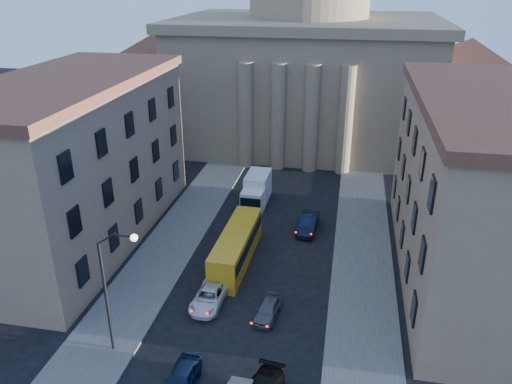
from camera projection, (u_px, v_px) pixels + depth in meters
The scene contains 12 objects.
sidewalk_left at pixel (156, 266), 41.69m from camera, with size 5.00×60.00×0.15m, color #504F49.
sidewalk_right at pixel (363, 288), 38.76m from camera, with size 5.00×60.00×0.15m, color #504F49.
church at pixel (307, 56), 69.09m from camera, with size 68.02×28.76×36.60m.
building_left at pixel (74, 161), 43.77m from camera, with size 11.60×26.60×14.70m.
building_right at pixel (485, 190), 37.91m from camera, with size 11.60×26.60×14.70m.
street_lamp at pixel (112, 283), 30.34m from camera, with size 2.62×0.44×8.83m.
car_left_near at pixel (181, 379), 29.34m from camera, with size 1.63×4.06×1.38m, color #0E1A33.
car_left_mid at pixel (209, 297), 36.80m from camera, with size 2.11×4.57×1.27m, color silver.
car_right_far at pixel (268, 309), 35.51m from camera, with size 1.44×3.57×1.22m, color #4E4F53.
car_right_distant at pixel (308, 223), 47.31m from camera, with size 1.60×4.59×1.51m, color black.
city_bus at pixel (236, 246), 41.94m from camera, with size 2.53×10.03×2.81m.
box_truck at pixel (256, 191), 52.42m from camera, with size 2.36×5.79×3.16m.
Camera 1 is at (6.46, -15.39, 22.62)m, focal length 35.00 mm.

